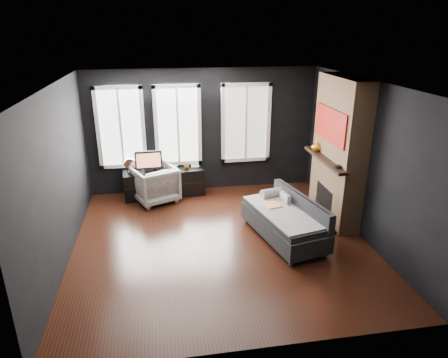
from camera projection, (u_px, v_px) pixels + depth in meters
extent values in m
plane|color=black|center=(221.00, 242.00, 6.94)|extent=(5.00, 5.00, 0.00)
plane|color=white|center=(221.00, 84.00, 5.97)|extent=(5.00, 5.00, 0.00)
cube|color=black|center=(203.00, 131.00, 8.76)|extent=(5.00, 0.02, 2.70)
cube|color=black|center=(59.00, 178.00, 6.07)|extent=(0.02, 5.00, 2.70)
cube|color=black|center=(365.00, 161.00, 6.84)|extent=(0.02, 5.00, 2.70)
cube|color=gray|center=(285.00, 201.00, 7.21)|extent=(0.12, 0.30, 0.29)
imported|color=white|center=(155.00, 182.00, 8.41)|extent=(1.07, 1.04, 0.85)
imported|color=orange|center=(186.00, 166.00, 8.73)|extent=(0.14, 0.13, 0.11)
imported|color=#BCAE95|center=(191.00, 161.00, 8.83)|extent=(0.17, 0.03, 0.23)
cube|color=#377D3B|center=(173.00, 168.00, 8.60)|extent=(0.22, 0.15, 0.11)
imported|color=gold|center=(317.00, 146.00, 7.74)|extent=(0.21, 0.21, 0.20)
cylinder|color=black|center=(338.00, 167.00, 6.85)|extent=(0.14, 0.14, 0.04)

